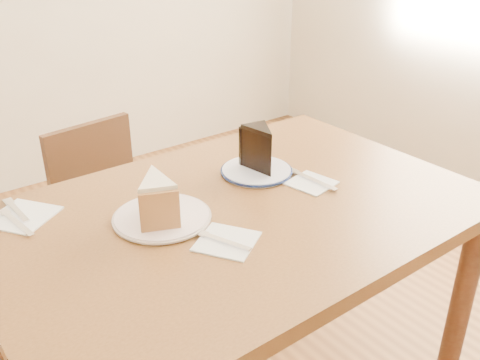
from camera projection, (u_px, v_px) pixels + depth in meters
name	position (u px, v px, depth m)	size (l,w,h in m)	color
table	(238.00, 241.00, 1.36)	(1.20, 0.80, 0.75)	#4B2C14
chair_far	(116.00, 224.00, 1.87)	(0.43, 0.43, 0.77)	black
plate_cream	(162.00, 217.00, 1.26)	(0.22, 0.22, 0.01)	white
plate_navy	(256.00, 171.00, 1.49)	(0.19, 0.19, 0.01)	white
carrot_cake	(156.00, 198.00, 1.24)	(0.09, 0.12, 0.09)	beige
chocolate_cake	(262.00, 151.00, 1.46)	(0.07, 0.11, 0.11)	black
napkin_cream	(227.00, 241.00, 1.17)	(0.12, 0.12, 0.00)	white
napkin_navy	(311.00, 183.00, 1.43)	(0.11, 0.11, 0.00)	white
napkin_spare	(23.00, 216.00, 1.27)	(0.14, 0.14, 0.00)	white
fork_cream	(223.00, 241.00, 1.17)	(0.01, 0.14, 0.00)	silver
knife_navy	(312.00, 179.00, 1.44)	(0.02, 0.17, 0.00)	silver
fork_spare	(16.00, 210.00, 1.29)	(0.01, 0.14, 0.00)	silver
knife_spare	(17.00, 223.00, 1.24)	(0.01, 0.16, 0.00)	silver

